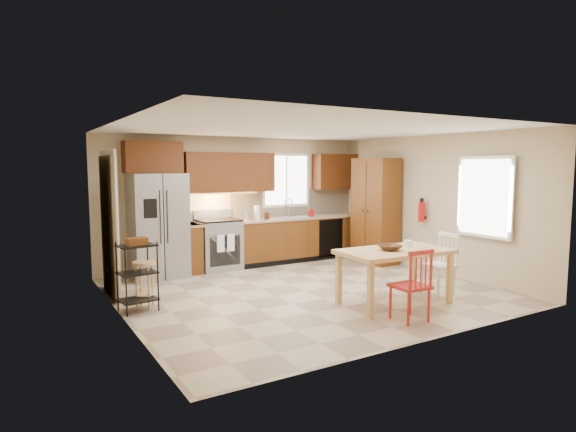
% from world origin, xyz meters
% --- Properties ---
extents(floor, '(5.50, 5.50, 0.00)m').
position_xyz_m(floor, '(0.00, 0.00, 0.00)').
color(floor, tan).
rests_on(floor, ground).
extents(ceiling, '(5.50, 5.00, 0.02)m').
position_xyz_m(ceiling, '(0.00, 0.00, 2.50)').
color(ceiling, silver).
rests_on(ceiling, ground).
extents(wall_back, '(5.50, 0.02, 2.50)m').
position_xyz_m(wall_back, '(0.00, 2.50, 1.25)').
color(wall_back, '#CCB793').
rests_on(wall_back, ground).
extents(wall_front, '(5.50, 0.02, 2.50)m').
position_xyz_m(wall_front, '(0.00, -2.50, 1.25)').
color(wall_front, '#CCB793').
rests_on(wall_front, ground).
extents(wall_left, '(0.02, 5.00, 2.50)m').
position_xyz_m(wall_left, '(-2.75, 0.00, 1.25)').
color(wall_left, '#CCB793').
rests_on(wall_left, ground).
extents(wall_right, '(0.02, 5.00, 2.50)m').
position_xyz_m(wall_right, '(2.75, 0.00, 1.25)').
color(wall_right, '#CCB793').
rests_on(wall_right, ground).
extents(refrigerator, '(0.92, 0.75, 1.82)m').
position_xyz_m(refrigerator, '(-1.70, 2.12, 0.91)').
color(refrigerator, gray).
rests_on(refrigerator, floor).
extents(range_stove, '(0.76, 0.63, 0.92)m').
position_xyz_m(range_stove, '(-0.55, 2.19, 0.46)').
color(range_stove, gray).
rests_on(range_stove, floor).
extents(base_cabinet_narrow, '(0.30, 0.60, 0.90)m').
position_xyz_m(base_cabinet_narrow, '(-1.10, 2.20, 0.45)').
color(base_cabinet_narrow, '#582D10').
rests_on(base_cabinet_narrow, floor).
extents(base_cabinet_run, '(2.92, 0.60, 0.90)m').
position_xyz_m(base_cabinet_run, '(1.29, 2.20, 0.45)').
color(base_cabinet_run, '#582D10').
rests_on(base_cabinet_run, floor).
extents(dishwasher, '(0.60, 0.02, 0.78)m').
position_xyz_m(dishwasher, '(1.85, 1.91, 0.45)').
color(dishwasher, black).
rests_on(dishwasher, floor).
extents(backsplash, '(2.92, 0.03, 0.55)m').
position_xyz_m(backsplash, '(1.29, 2.48, 1.18)').
color(backsplash, beige).
rests_on(backsplash, wall_back).
extents(upper_over_fridge, '(1.00, 0.35, 0.55)m').
position_xyz_m(upper_over_fridge, '(-1.70, 2.33, 2.10)').
color(upper_over_fridge, '#53280D').
rests_on(upper_over_fridge, wall_back).
extents(upper_left_block, '(1.80, 0.35, 0.75)m').
position_xyz_m(upper_left_block, '(-0.25, 2.33, 1.83)').
color(upper_left_block, '#53280D').
rests_on(upper_left_block, wall_back).
extents(upper_right_block, '(1.00, 0.35, 0.75)m').
position_xyz_m(upper_right_block, '(2.25, 2.33, 1.83)').
color(upper_right_block, '#53280D').
rests_on(upper_right_block, wall_back).
extents(window_back, '(1.12, 0.04, 1.12)m').
position_xyz_m(window_back, '(1.10, 2.48, 1.65)').
color(window_back, white).
rests_on(window_back, wall_back).
extents(sink, '(0.62, 0.46, 0.16)m').
position_xyz_m(sink, '(1.10, 2.20, 0.86)').
color(sink, gray).
rests_on(sink, base_cabinet_run).
extents(undercab_glow, '(1.60, 0.30, 0.01)m').
position_xyz_m(undercab_glow, '(-0.55, 2.30, 1.43)').
color(undercab_glow, '#FFBF66').
rests_on(undercab_glow, wall_back).
extents(soap_bottle, '(0.09, 0.09, 0.19)m').
position_xyz_m(soap_bottle, '(1.48, 2.10, 1.00)').
color(soap_bottle, '#B1100C').
rests_on(soap_bottle, base_cabinet_run).
extents(paper_towel, '(0.12, 0.12, 0.28)m').
position_xyz_m(paper_towel, '(0.25, 2.15, 1.04)').
color(paper_towel, white).
rests_on(paper_towel, base_cabinet_run).
extents(canister_steel, '(0.11, 0.11, 0.18)m').
position_xyz_m(canister_steel, '(0.05, 2.15, 0.99)').
color(canister_steel, gray).
rests_on(canister_steel, base_cabinet_run).
extents(canister_wood, '(0.10, 0.10, 0.14)m').
position_xyz_m(canister_wood, '(0.45, 2.12, 0.97)').
color(canister_wood, '#452712').
rests_on(canister_wood, base_cabinet_run).
extents(pantry, '(0.50, 0.95, 2.10)m').
position_xyz_m(pantry, '(2.43, 1.20, 1.05)').
color(pantry, '#582D10').
rests_on(pantry, floor).
extents(fire_extinguisher, '(0.12, 0.12, 0.36)m').
position_xyz_m(fire_extinguisher, '(2.63, 0.15, 1.10)').
color(fire_extinguisher, '#B1100C').
rests_on(fire_extinguisher, wall_right).
extents(window_right, '(0.04, 1.02, 1.32)m').
position_xyz_m(window_right, '(2.68, -1.15, 1.45)').
color(window_right, white).
rests_on(window_right, wall_right).
extents(doorway, '(0.04, 0.95, 2.10)m').
position_xyz_m(doorway, '(-2.67, 1.30, 1.05)').
color(doorway, '#8C7A59').
rests_on(doorway, wall_left).
extents(dining_table, '(1.60, 0.95, 0.76)m').
position_xyz_m(dining_table, '(0.70, -1.21, 0.38)').
color(dining_table, tan).
rests_on(dining_table, floor).
extents(chair_red, '(0.45, 0.45, 0.92)m').
position_xyz_m(chair_red, '(0.35, -1.86, 0.46)').
color(chair_red, '#A91E1A').
rests_on(chair_red, floor).
extents(chair_white, '(0.45, 0.45, 0.92)m').
position_xyz_m(chair_white, '(1.65, -1.16, 0.46)').
color(chair_white, white).
rests_on(chair_white, floor).
extents(table_bowl, '(0.33, 0.33, 0.08)m').
position_xyz_m(table_bowl, '(0.61, -1.21, 0.77)').
color(table_bowl, '#452712').
rests_on(table_bowl, dining_table).
extents(table_jar, '(0.12, 0.12, 0.13)m').
position_xyz_m(table_jar, '(1.05, -1.12, 0.80)').
color(table_jar, white).
rests_on(table_jar, dining_table).
extents(bar_stool, '(0.39, 0.39, 0.64)m').
position_xyz_m(bar_stool, '(-2.38, 0.42, 0.32)').
color(bar_stool, tan).
rests_on(bar_stool, floor).
extents(utility_cart, '(0.52, 0.43, 0.95)m').
position_xyz_m(utility_cart, '(-2.50, 0.29, 0.47)').
color(utility_cart, black).
rests_on(utility_cart, floor).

